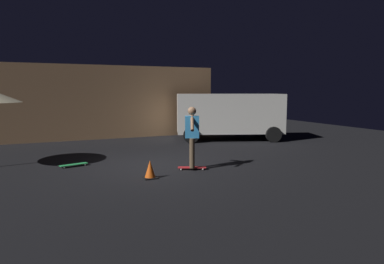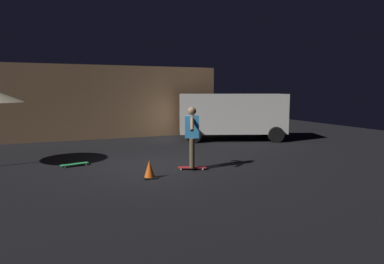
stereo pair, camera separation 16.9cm
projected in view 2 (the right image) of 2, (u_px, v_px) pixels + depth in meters
The scene contains 7 objects.
ground_plane at pixel (158, 165), 10.10m from camera, with size 28.00×28.00×0.00m, color black.
low_building at pixel (85, 101), 17.05m from camera, with size 12.11×4.28×3.30m.
parked_van at pixel (232, 114), 15.28m from camera, with size 4.97×3.50×2.03m.
skateboard_ridden at pixel (192, 168), 9.52m from camera, with size 0.80×0.48×0.07m.
skateboard_spare at pixel (75, 164), 9.94m from camera, with size 0.81×0.38×0.07m.
skater at pixel (192, 132), 9.40m from camera, with size 0.46×0.94×1.67m.
traffic_cone at pixel (149, 170), 8.57m from camera, with size 0.34×0.34×0.46m.
Camera 2 is at (-2.88, -9.53, 2.18)m, focal length 32.13 mm.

